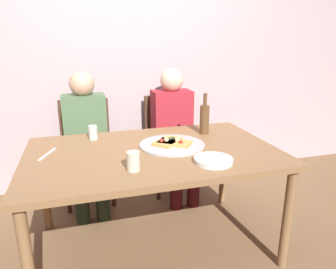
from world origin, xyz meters
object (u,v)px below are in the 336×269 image
at_px(pizza_slice_last, 167,141).
at_px(chair_right, 170,136).
at_px(wine_bottle, 204,119).
at_px(plate_stack, 213,160).
at_px(table_knife, 48,154).
at_px(tumbler_near, 93,133).
at_px(guest_in_sweater, 86,135).
at_px(guest_in_beanie, 175,128).
at_px(dining_table, 153,160).
at_px(tumbler_far, 133,161).
at_px(pizza_slice_extra, 175,142).
at_px(chair_left, 87,144).
at_px(pizza_tray, 172,145).

xyz_separation_m(pizza_slice_last, chair_right, (0.26, 0.82, -0.24)).
height_order(wine_bottle, plate_stack, wine_bottle).
xyz_separation_m(plate_stack, table_knife, (-0.95, 0.42, -0.01)).
bearing_deg(plate_stack, chair_right, 85.46).
xyz_separation_m(tumbler_near, guest_in_sweater, (-0.04, 0.41, -0.14)).
relative_size(pizza_slice_last, guest_in_beanie, 0.21).
distance_m(pizza_slice_last, wine_bottle, 0.39).
bearing_deg(plate_stack, dining_table, 133.56).
xyz_separation_m(chair_right, guest_in_sweater, (-0.79, -0.15, 0.13)).
distance_m(plate_stack, table_knife, 1.03).
xyz_separation_m(dining_table, pizza_slice_last, (0.12, 0.08, 0.09)).
height_order(tumbler_far, chair_right, chair_right).
height_order(pizza_slice_extra, tumbler_near, tumbler_near).
bearing_deg(tumbler_near, plate_stack, -44.67).
distance_m(pizza_slice_last, chair_left, 1.00).
bearing_deg(pizza_slice_last, tumbler_far, -129.67).
xyz_separation_m(chair_left, guest_in_beanie, (0.79, -0.15, 0.13)).
xyz_separation_m(tumbler_near, chair_left, (-0.04, 0.56, -0.27)).
distance_m(pizza_slice_extra, tumbler_far, 0.48).
height_order(pizza_slice_extra, guest_in_sweater, guest_in_sweater).
xyz_separation_m(tumbler_far, plate_stack, (0.47, -0.02, -0.04)).
bearing_deg(table_knife, pizza_slice_last, -69.99).
distance_m(tumbler_near, chair_right, 0.97).
relative_size(tumbler_near, plate_stack, 0.45).
distance_m(pizza_slice_extra, chair_right, 0.92).
height_order(pizza_slice_last, wine_bottle, wine_bottle).
relative_size(tumbler_near, chair_right, 0.12).
distance_m(dining_table, pizza_slice_extra, 0.19).
height_order(chair_right, guest_in_beanie, guest_in_beanie).
height_order(pizza_slice_extra, table_knife, pizza_slice_extra).
xyz_separation_m(table_knife, chair_left, (0.25, 0.79, -0.22)).
distance_m(dining_table, chair_left, 1.00).
distance_m(dining_table, chair_right, 0.99).
bearing_deg(tumbler_far, chair_left, 100.58).
bearing_deg(dining_table, guest_in_beanie, 62.78).
distance_m(dining_table, pizza_tray, 0.17).
xyz_separation_m(chair_left, chair_right, (0.79, 0.00, 0.00)).
distance_m(pizza_tray, pizza_slice_last, 0.04).
relative_size(tumbler_far, guest_in_sweater, 0.09).
bearing_deg(pizza_tray, guest_in_beanie, 71.11).
xyz_separation_m(plate_stack, chair_left, (-0.69, 1.21, -0.23)).
height_order(plate_stack, chair_left, chair_left).
height_order(pizza_slice_last, guest_in_beanie, guest_in_beanie).
bearing_deg(guest_in_beanie, tumbler_near, 28.91).
distance_m(guest_in_sweater, guest_in_beanie, 0.79).
relative_size(plate_stack, chair_right, 0.25).
bearing_deg(chair_right, table_knife, 37.20).
relative_size(dining_table, tumbler_near, 15.59).
bearing_deg(tumbler_far, pizza_slice_last, 50.33).
distance_m(wine_bottle, tumbler_far, 0.84).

